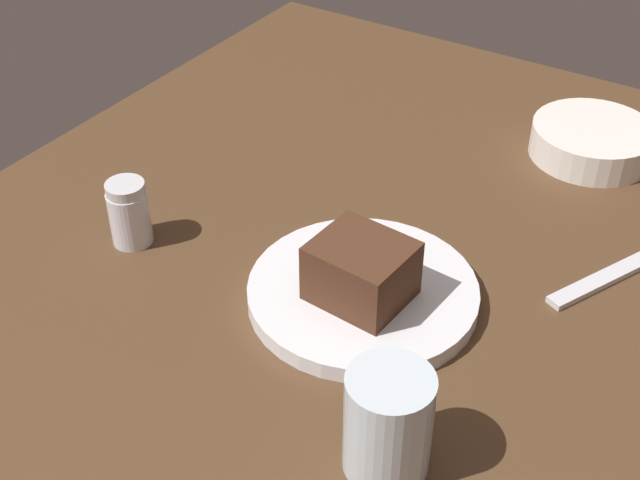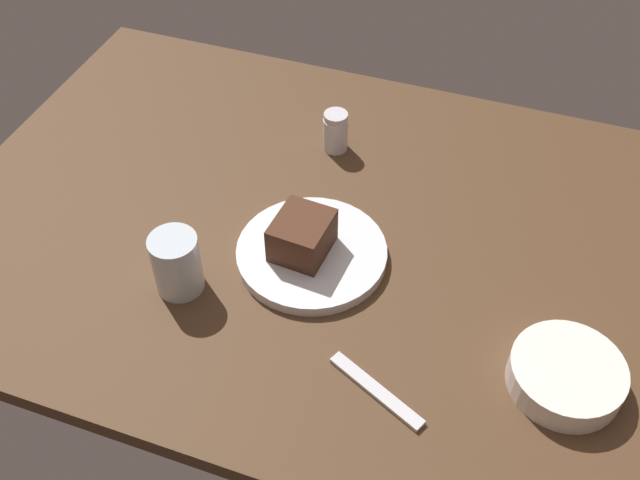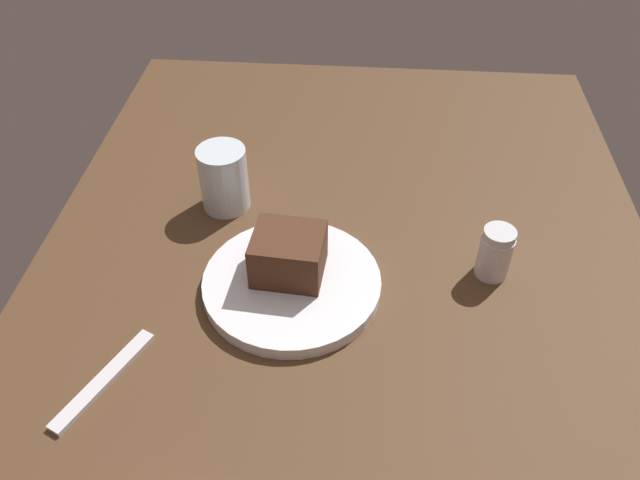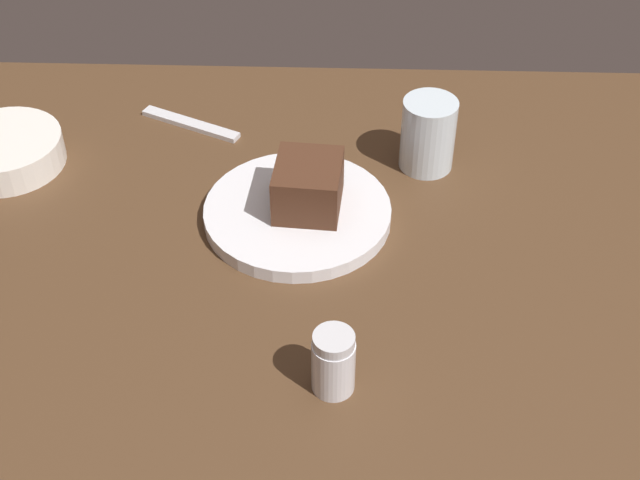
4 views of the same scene
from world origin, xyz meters
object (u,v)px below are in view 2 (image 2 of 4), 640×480
at_px(dessert_plate, 312,253).
at_px(water_glass, 177,263).
at_px(side_bowl, 566,375).
at_px(chocolate_cake_slice, 302,235).
at_px(salt_shaker, 336,131).
at_px(dessert_spoon, 376,390).

xyz_separation_m(dessert_plate, water_glass, (-0.16, -0.12, 0.04)).
xyz_separation_m(dessert_plate, side_bowl, (0.38, -0.10, 0.01)).
bearing_deg(side_bowl, dessert_plate, 165.45).
bearing_deg(water_glass, chocolate_cake_slice, 36.74).
height_order(salt_shaker, side_bowl, salt_shaker).
distance_m(water_glass, dessert_spoon, 0.33).
height_order(dessert_plate, dessert_spoon, dessert_plate).
height_order(water_glass, dessert_spoon, water_glass).
distance_m(chocolate_cake_slice, side_bowl, 0.41).
relative_size(dessert_plate, water_glass, 2.37).
relative_size(side_bowl, dessert_spoon, 0.99).
height_order(chocolate_cake_slice, dessert_spoon, chocolate_cake_slice).
relative_size(water_glass, side_bowl, 0.65).
bearing_deg(dessert_spoon, chocolate_cake_slice, -22.59).
bearing_deg(side_bowl, water_glass, -178.38).
distance_m(salt_shaker, side_bowl, 0.56).
xyz_separation_m(salt_shaker, dessert_spoon, (0.21, -0.45, -0.03)).
bearing_deg(dessert_spoon, salt_shaker, -40.12).
distance_m(dessert_plate, chocolate_cake_slice, 0.04).
bearing_deg(salt_shaker, side_bowl, -39.44).
height_order(dessert_plate, side_bowl, side_bowl).
distance_m(salt_shaker, dessert_spoon, 0.50).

